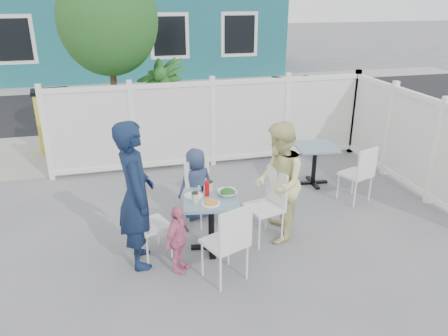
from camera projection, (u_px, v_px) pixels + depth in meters
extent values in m
plane|color=slate|center=(244.00, 225.00, 6.17)|extent=(80.00, 80.00, 0.00)
cube|color=gray|center=(194.00, 142.00, 9.59)|extent=(24.00, 2.60, 0.01)
cube|color=black|center=(171.00, 103.00, 12.91)|extent=(24.00, 5.00, 0.01)
cube|color=gray|center=(159.00, 83.00, 15.69)|extent=(24.00, 1.60, 0.01)
cube|color=black|center=(67.00, 38.00, 14.79)|extent=(1.20, 0.04, 1.40)
cube|color=black|center=(183.00, 36.00, 15.70)|extent=(1.20, 0.04, 1.40)
cube|color=white|center=(213.00, 123.00, 8.05)|extent=(5.80, 0.04, 1.40)
cube|color=white|center=(212.00, 83.00, 7.77)|extent=(5.86, 0.08, 0.08)
cube|color=white|center=(213.00, 161.00, 8.33)|extent=(5.86, 0.08, 0.12)
cube|color=white|center=(411.00, 141.00, 7.09)|extent=(0.04, 3.60, 1.40)
cube|color=white|center=(419.00, 96.00, 6.81)|extent=(0.08, 3.66, 0.08)
cube|color=white|center=(404.00, 183.00, 7.38)|extent=(0.08, 3.66, 0.12)
cylinder|color=#382316|center=(115.00, 97.00, 8.32)|extent=(0.12, 0.12, 2.40)
ellipsoid|color=#16491A|center=(108.00, 20.00, 7.80)|extent=(1.80, 1.62, 1.98)
cube|color=gold|center=(54.00, 122.00, 8.89)|extent=(0.70, 0.54, 1.21)
imported|color=#16491A|center=(162.00, 109.00, 8.43)|extent=(1.50, 1.50, 1.92)
imported|color=#16491A|center=(268.00, 111.00, 8.88)|extent=(1.52, 1.34, 1.64)
cube|color=slate|center=(211.00, 200.00, 5.37)|extent=(0.77, 0.77, 0.04)
cylinder|color=black|center=(211.00, 224.00, 5.50)|extent=(0.08, 0.08, 0.65)
cube|color=black|center=(212.00, 247.00, 5.62)|extent=(0.53, 0.16, 0.04)
cube|color=black|center=(212.00, 247.00, 5.62)|extent=(0.16, 0.53, 0.04)
cube|color=slate|center=(316.00, 147.00, 7.27)|extent=(0.71, 0.71, 0.04)
cylinder|color=black|center=(314.00, 165.00, 7.40)|extent=(0.07, 0.07, 0.63)
cube|color=black|center=(313.00, 182.00, 7.52)|extent=(0.52, 0.12, 0.04)
cube|color=black|center=(313.00, 182.00, 7.52)|extent=(0.12, 0.52, 0.04)
cube|color=white|center=(152.00, 225.00, 5.31)|extent=(0.50, 0.51, 0.04)
cube|color=white|center=(137.00, 212.00, 5.13)|extent=(0.17, 0.38, 0.43)
cylinder|color=white|center=(158.00, 231.00, 5.61)|extent=(0.02, 0.02, 0.43)
cylinder|color=white|center=(171.00, 242.00, 5.35)|extent=(0.02, 0.02, 0.43)
cylinder|color=white|center=(135.00, 238.00, 5.44)|extent=(0.02, 0.02, 0.43)
cylinder|color=white|center=(147.00, 251.00, 5.18)|extent=(0.02, 0.02, 0.43)
cube|color=white|center=(263.00, 208.00, 5.65)|extent=(0.51, 0.52, 0.04)
cube|color=white|center=(277.00, 187.00, 5.64)|extent=(0.14, 0.43, 0.47)
cylinder|color=white|center=(259.00, 233.00, 5.51)|extent=(0.02, 0.02, 0.47)
cylinder|color=white|center=(244.00, 221.00, 5.82)|extent=(0.02, 0.02, 0.47)
cylinder|color=white|center=(282.00, 227.00, 5.67)|extent=(0.02, 0.02, 0.47)
cylinder|color=white|center=(266.00, 215.00, 5.97)|extent=(0.02, 0.02, 0.47)
cube|color=white|center=(205.00, 194.00, 6.11)|extent=(0.52, 0.51, 0.04)
cube|color=white|center=(197.00, 174.00, 6.16)|extent=(0.39, 0.18, 0.43)
cylinder|color=white|center=(221.00, 209.00, 6.17)|extent=(0.02, 0.02, 0.43)
cylinder|color=white|center=(201.00, 216.00, 5.98)|extent=(0.02, 0.02, 0.43)
cylinder|color=white|center=(208.00, 201.00, 6.41)|extent=(0.02, 0.02, 0.43)
cylinder|color=white|center=(188.00, 207.00, 6.22)|extent=(0.02, 0.02, 0.43)
cube|color=white|center=(225.00, 242.00, 4.88)|extent=(0.56, 0.55, 0.04)
cube|color=white|center=(236.00, 229.00, 4.64)|extent=(0.41, 0.19, 0.47)
cylinder|color=white|center=(202.00, 259.00, 4.99)|extent=(0.02, 0.02, 0.47)
cylinder|color=white|center=(228.00, 248.00, 5.20)|extent=(0.02, 0.02, 0.47)
cylinder|color=white|center=(220.00, 273.00, 4.73)|extent=(0.02, 0.02, 0.47)
cylinder|color=white|center=(247.00, 262.00, 4.94)|extent=(0.02, 0.02, 0.47)
cube|color=white|center=(355.00, 174.00, 6.76)|extent=(0.52, 0.51, 0.04)
cube|color=white|center=(367.00, 163.00, 6.52)|extent=(0.40, 0.17, 0.44)
cylinder|color=white|center=(338.00, 186.00, 6.88)|extent=(0.02, 0.02, 0.44)
cylinder|color=white|center=(353.00, 181.00, 7.06)|extent=(0.02, 0.02, 0.44)
cylinder|color=white|center=(355.00, 194.00, 6.62)|extent=(0.02, 0.02, 0.44)
cylinder|color=white|center=(370.00, 188.00, 6.81)|extent=(0.02, 0.02, 0.44)
imported|color=#111F3A|center=(136.00, 195.00, 5.03)|extent=(0.45, 0.67, 1.78)
imported|color=#D1CB42|center=(278.00, 183.00, 5.60)|extent=(0.80, 0.91, 1.59)
imported|color=navy|center=(196.00, 184.00, 6.21)|extent=(0.59, 0.46, 1.05)
imported|color=pink|center=(178.00, 240.00, 5.02)|extent=(0.47, 0.51, 0.84)
cylinder|color=white|center=(211.00, 203.00, 5.22)|extent=(0.23, 0.23, 0.01)
cylinder|color=white|center=(194.00, 196.00, 5.41)|extent=(0.24, 0.24, 0.02)
imported|color=white|center=(227.00, 193.00, 5.43)|extent=(0.24, 0.24, 0.06)
cylinder|color=beige|center=(195.00, 198.00, 5.24)|extent=(0.08, 0.08, 0.12)
cylinder|color=beige|center=(210.00, 186.00, 5.55)|extent=(0.08, 0.08, 0.12)
cylinder|color=#B00708|center=(207.00, 189.00, 5.40)|extent=(0.06, 0.06, 0.18)
cylinder|color=white|center=(199.00, 188.00, 5.55)|extent=(0.03, 0.03, 0.07)
cylinder|color=black|center=(202.00, 189.00, 5.54)|extent=(0.03, 0.03, 0.07)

